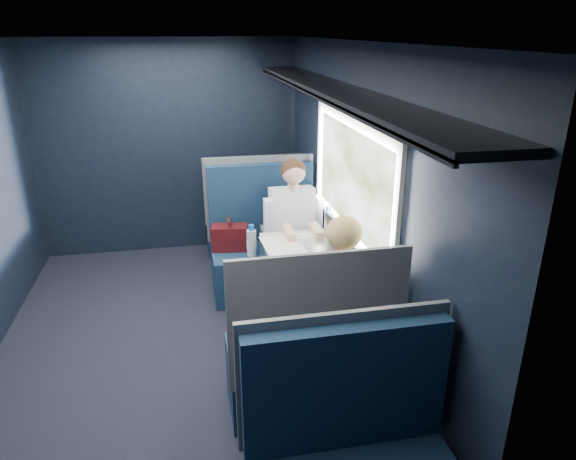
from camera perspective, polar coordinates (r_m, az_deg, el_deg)
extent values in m
cube|color=black|center=(4.28, -12.21, -12.88)|extent=(2.80, 4.20, 0.01)
cube|color=black|center=(3.96, 7.83, 3.27)|extent=(0.10, 4.20, 2.30)
cube|color=black|center=(5.83, -13.12, 8.80)|extent=(2.80, 0.10, 2.30)
cube|color=black|center=(1.87, -15.08, -20.37)|extent=(2.80, 0.10, 2.30)
cube|color=silver|center=(3.56, -15.35, 20.37)|extent=(2.80, 4.20, 0.10)
cube|color=#E9E9CB|center=(3.80, 7.24, 11.76)|extent=(0.03, 1.84, 0.07)
cube|color=#E9E9CB|center=(4.03, 6.68, -0.23)|extent=(0.03, 1.84, 0.07)
cube|color=#E9E9CB|center=(3.11, 11.97, 1.13)|extent=(0.03, 0.07, 0.78)
cube|color=#E9E9CB|center=(4.71, 3.61, 8.50)|extent=(0.03, 0.07, 0.78)
cube|color=black|center=(3.72, 5.01, 15.30)|extent=(0.36, 4.10, 0.04)
cube|color=black|center=(3.68, 2.37, 14.98)|extent=(0.02, 4.10, 0.03)
cube|color=red|center=(3.78, 7.40, 13.93)|extent=(0.01, 0.10, 0.12)
cylinder|color=#54565E|center=(4.15, -0.27, -7.76)|extent=(0.08, 0.08, 0.70)
cube|color=silver|center=(4.01, 2.24, -2.89)|extent=(0.62, 1.00, 0.04)
cube|color=#0B1D34|center=(4.88, -2.40, -4.68)|extent=(1.00, 0.50, 0.45)
cube|color=#0B1D34|center=(4.93, -3.06, 3.11)|extent=(1.00, 0.10, 0.75)
cube|color=#54565E|center=(4.97, -3.16, 3.58)|extent=(1.04, 0.03, 0.82)
cube|color=#54565E|center=(4.70, -2.36, -1.39)|extent=(0.06, 0.40, 0.20)
cube|color=#460F13|center=(4.79, -6.49, -0.83)|extent=(0.35, 0.22, 0.23)
cylinder|color=#460F13|center=(4.73, -6.57, 1.02)|extent=(0.05, 0.14, 0.03)
cylinder|color=silver|center=(4.65, -4.07, -1.41)|extent=(0.09, 0.09, 0.24)
cylinder|color=blue|center=(4.60, -4.12, 0.28)|extent=(0.05, 0.05, 0.05)
cube|color=#0B1D34|center=(3.57, 1.76, -15.57)|extent=(1.00, 0.50, 0.45)
cube|color=#0B1D34|center=(2.99, 3.21, -9.77)|extent=(1.00, 0.10, 0.75)
cube|color=#54565E|center=(2.93, 3.49, -9.89)|extent=(1.04, 0.03, 0.82)
cube|color=#54565E|center=(3.43, 1.63, -10.73)|extent=(0.06, 0.40, 0.20)
cube|color=#0B1D34|center=(5.88, -4.11, -0.04)|extent=(1.00, 0.40, 0.45)
cube|color=#0B1D34|center=(5.47, -3.93, 4.47)|extent=(1.00, 0.10, 0.66)
cube|color=#54565E|center=(5.41, -3.86, 4.51)|extent=(1.04, 0.03, 0.72)
cube|color=#0B1D34|center=(2.58, 6.43, -16.93)|extent=(1.00, 0.10, 0.66)
cube|color=#54565E|center=(2.61, 6.07, -15.86)|extent=(1.04, 0.03, 0.72)
cube|color=black|center=(4.67, 0.85, -1.80)|extent=(0.36, 0.44, 0.16)
cube|color=black|center=(4.62, 1.36, -6.23)|extent=(0.32, 0.12, 0.45)
cube|color=white|center=(4.72, 0.46, 1.74)|extent=(0.40, 0.29, 0.53)
cylinder|color=#D8A88C|center=(4.60, 0.57, 4.86)|extent=(0.10, 0.10, 0.06)
sphere|color=#D8A88C|center=(4.54, 0.63, 6.42)|extent=(0.21, 0.21, 0.21)
sphere|color=#382114|center=(4.55, 0.59, 6.65)|extent=(0.22, 0.22, 0.22)
cube|color=white|center=(4.65, -2.10, 1.39)|extent=(0.09, 0.12, 0.34)
cube|color=white|center=(4.74, 3.16, 1.75)|extent=(0.09, 0.12, 0.34)
cube|color=black|center=(3.57, 5.27, -9.78)|extent=(0.36, 0.44, 0.16)
cube|color=black|center=(3.89, 4.27, -12.14)|extent=(0.32, 0.12, 0.45)
cube|color=black|center=(3.31, 6.20, -7.48)|extent=(0.40, 0.29, 0.53)
cylinder|color=#D8A88C|center=(3.22, 6.19, -2.78)|extent=(0.10, 0.10, 0.06)
sphere|color=#D8A88C|center=(3.18, 6.18, -0.42)|extent=(0.21, 0.21, 0.21)
sphere|color=tan|center=(3.16, 6.27, -0.26)|extent=(0.22, 0.22, 0.22)
cube|color=black|center=(3.29, 2.30, -7.55)|extent=(0.09, 0.12, 0.34)
cube|color=black|center=(3.41, 9.56, -6.74)|extent=(0.09, 0.12, 0.34)
cube|color=tan|center=(3.20, 6.61, -6.11)|extent=(0.26, 0.07, 0.36)
cube|color=white|center=(4.00, 2.13, -2.64)|extent=(0.64, 0.89, 0.01)
cube|color=silver|center=(4.13, 3.51, -1.78)|extent=(0.29, 0.37, 0.02)
cube|color=silver|center=(4.11, 5.21, 0.03)|extent=(0.05, 0.34, 0.23)
cube|color=black|center=(4.11, 5.11, 0.02)|extent=(0.04, 0.30, 0.19)
cylinder|color=silver|center=(4.38, 4.51, 0.86)|extent=(0.07, 0.07, 0.20)
cylinder|color=blue|center=(4.34, 4.56, 2.34)|extent=(0.04, 0.04, 0.04)
cylinder|color=white|center=(4.33, 4.76, -0.18)|extent=(0.06, 0.06, 0.08)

